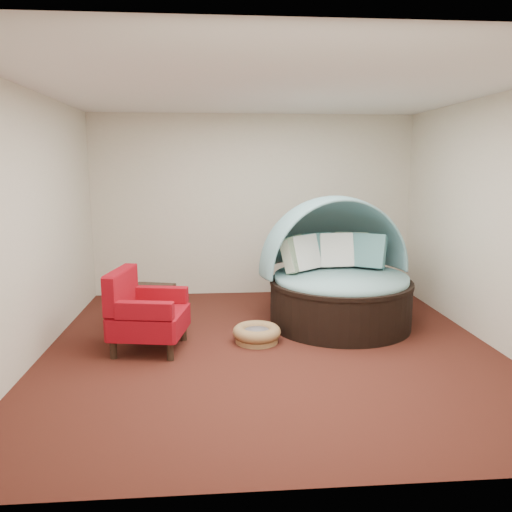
{
  "coord_description": "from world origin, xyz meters",
  "views": [
    {
      "loc": [
        -0.6,
        -5.31,
        2.02
      ],
      "look_at": [
        -0.12,
        0.6,
        0.94
      ],
      "focal_mm": 35.0,
      "sensor_mm": 36.0,
      "label": 1
    }
  ],
  "objects": [
    {
      "name": "canopy_daybed",
      "position": [
        0.95,
        0.86,
        0.76
      ],
      "size": [
        2.18,
        2.13,
        1.65
      ],
      "rotation": [
        0.0,
        0.0,
        0.21
      ],
      "color": "black",
      "rests_on": "floor"
    },
    {
      "name": "wall_back",
      "position": [
        0.0,
        2.5,
        1.4
      ],
      "size": [
        5.0,
        0.0,
        5.0
      ],
      "primitive_type": "plane",
      "rotation": [
        1.57,
        0.0,
        0.0
      ],
      "color": "beige",
      "rests_on": "floor"
    },
    {
      "name": "wall_front",
      "position": [
        0.0,
        -2.5,
        1.4
      ],
      "size": [
        5.0,
        0.0,
        5.0
      ],
      "primitive_type": "plane",
      "rotation": [
        -1.57,
        0.0,
        0.0
      ],
      "color": "beige",
      "rests_on": "floor"
    },
    {
      "name": "side_table",
      "position": [
        -1.44,
        0.97,
        0.32
      ],
      "size": [
        0.63,
        0.63,
        0.49
      ],
      "rotation": [
        0.0,
        0.0,
        -0.25
      ],
      "color": "black",
      "rests_on": "floor"
    },
    {
      "name": "ceiling",
      "position": [
        0.0,
        0.0,
        2.8
      ],
      "size": [
        5.0,
        5.0,
        0.0
      ],
      "primitive_type": "plane",
      "rotation": [
        3.14,
        0.0,
        0.0
      ],
      "color": "white",
      "rests_on": "wall_back"
    },
    {
      "name": "wall_right",
      "position": [
        2.5,
        0.0,
        1.4
      ],
      "size": [
        0.0,
        5.0,
        5.0
      ],
      "primitive_type": "plane",
      "rotation": [
        1.57,
        0.0,
        -1.57
      ],
      "color": "beige",
      "rests_on": "floor"
    },
    {
      "name": "red_armchair",
      "position": [
        -1.4,
        0.08,
        0.42
      ],
      "size": [
        0.89,
        0.89,
        0.9
      ],
      "rotation": [
        0.0,
        0.0,
        -0.17
      ],
      "color": "black",
      "rests_on": "floor"
    },
    {
      "name": "floor",
      "position": [
        0.0,
        0.0,
        0.0
      ],
      "size": [
        5.0,
        5.0,
        0.0
      ],
      "primitive_type": "plane",
      "color": "#491D15",
      "rests_on": "ground"
    },
    {
      "name": "pet_basket",
      "position": [
        -0.14,
        0.2,
        0.1
      ],
      "size": [
        0.65,
        0.65,
        0.19
      ],
      "rotation": [
        0.0,
        0.0,
        0.18
      ],
      "color": "olive",
      "rests_on": "floor"
    },
    {
      "name": "wall_left",
      "position": [
        -2.5,
        0.0,
        1.4
      ],
      "size": [
        0.0,
        5.0,
        5.0
      ],
      "primitive_type": "plane",
      "rotation": [
        1.57,
        0.0,
        1.57
      ],
      "color": "beige",
      "rests_on": "floor"
    }
  ]
}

